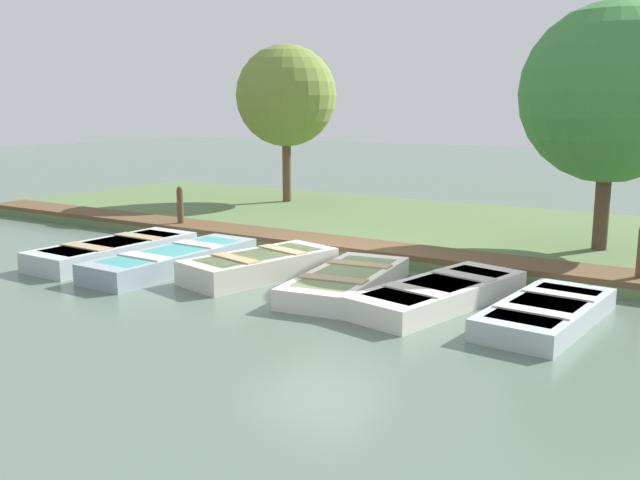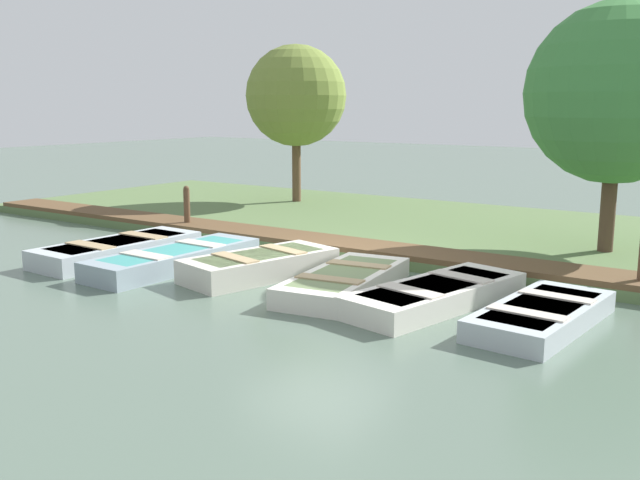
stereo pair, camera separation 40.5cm
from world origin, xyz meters
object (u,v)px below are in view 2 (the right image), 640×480
object	(u,v)px
rowboat_1	(175,259)
park_tree_left	(617,93)
rowboat_5	(542,315)
rowboat_2	(260,265)
mooring_post_near	(187,210)
rowboat_4	(436,294)
park_tree_far_left	(296,96)
rowboat_0	(118,249)
rowboat_3	(345,281)

from	to	relation	value
rowboat_1	park_tree_left	bearing A→B (deg)	130.68
rowboat_1	rowboat_5	bearing A→B (deg)	94.51
rowboat_2	mooring_post_near	size ratio (longest dim) A/B	2.58
rowboat_1	park_tree_left	distance (m)	8.77
rowboat_4	park_tree_left	bearing A→B (deg)	176.28
park_tree_far_left	mooring_post_near	bearing A→B (deg)	6.02
mooring_post_near	park_tree_far_left	size ratio (longest dim) A/B	0.24
rowboat_0	rowboat_1	world-z (taller)	rowboat_0
rowboat_0	rowboat_4	bearing A→B (deg)	96.12
rowboat_3	park_tree_far_left	distance (m)	10.15
rowboat_0	rowboat_4	distance (m)	6.59
mooring_post_near	rowboat_5	bearing A→B (deg)	75.55
rowboat_2	rowboat_3	world-z (taller)	rowboat_2
rowboat_2	park_tree_left	distance (m)	7.35
rowboat_1	mooring_post_near	size ratio (longest dim) A/B	3.09
rowboat_0	mooring_post_near	distance (m)	2.84
park_tree_far_left	park_tree_left	xyz separation A→B (m)	(2.49, 9.24, -0.04)
rowboat_5	park_tree_left	size ratio (longest dim) A/B	0.58
rowboat_2	rowboat_5	world-z (taller)	rowboat_2
rowboat_2	rowboat_5	xyz separation A→B (m)	(0.04, 4.98, -0.06)
rowboat_0	rowboat_3	size ratio (longest dim) A/B	1.08
rowboat_2	mooring_post_near	xyz separation A→B (m)	(-2.28, -4.02, 0.36)
rowboat_4	park_tree_far_left	world-z (taller)	park_tree_far_left
rowboat_0	rowboat_4	size ratio (longest dim) A/B	0.99
rowboat_0	park_tree_left	world-z (taller)	park_tree_left
rowboat_3	park_tree_left	bearing A→B (deg)	140.83
rowboat_4	mooring_post_near	xyz separation A→B (m)	(-2.21, -7.37, 0.40)
rowboat_4	park_tree_far_left	xyz separation A→B (m)	(-7.24, -7.90, 3.04)
rowboat_0	mooring_post_near	size ratio (longest dim) A/B	2.94
mooring_post_near	park_tree_far_left	distance (m)	5.71
rowboat_2	park_tree_left	xyz separation A→B (m)	(-4.82, 4.69, 2.97)
rowboat_0	rowboat_2	xyz separation A→B (m)	(-0.42, 3.23, 0.02)
park_tree_far_left	rowboat_4	bearing A→B (deg)	47.50
mooring_post_near	park_tree_left	world-z (taller)	park_tree_left
rowboat_1	rowboat_4	xyz separation A→B (m)	(-0.47, 5.05, -0.01)
rowboat_2	rowboat_3	bearing A→B (deg)	103.28
rowboat_5	park_tree_left	world-z (taller)	park_tree_left
rowboat_1	rowboat_2	distance (m)	1.74
rowboat_0	rowboat_5	size ratio (longest dim) A/B	1.19
rowboat_2	park_tree_left	world-z (taller)	park_tree_left
park_tree_far_left	park_tree_left	size ratio (longest dim) A/B	0.96
rowboat_0	park_tree_left	size ratio (longest dim) A/B	0.69
rowboat_4	mooring_post_near	size ratio (longest dim) A/B	2.97
rowboat_1	park_tree_far_left	bearing A→B (deg)	-158.26
mooring_post_near	park_tree_left	bearing A→B (deg)	106.25
rowboat_5	park_tree_left	bearing A→B (deg)	-172.29
rowboat_0	rowboat_2	bearing A→B (deg)	99.26
rowboat_2	rowboat_3	xyz separation A→B (m)	(0.02, 1.77, -0.04)
rowboat_5	park_tree_far_left	size ratio (longest dim) A/B	0.60
rowboat_4	rowboat_5	distance (m)	1.64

